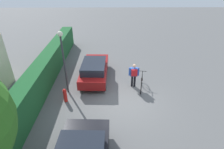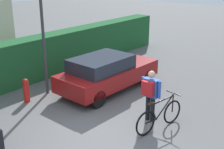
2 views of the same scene
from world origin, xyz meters
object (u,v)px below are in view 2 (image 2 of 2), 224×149
Objects in this scene: bicycle at (159,116)px; street_lamp at (42,25)px; parked_car_far at (107,72)px; fire_hydrant at (26,90)px; person_rider at (150,92)px.

bicycle is 4.86m from street_lamp.
fire_hydrant is (-2.44, 1.44, -0.28)m from parked_car_far.
parked_car_far reaches higher than bicycle.
bicycle is 0.48× the size of street_lamp.
street_lamp reaches higher than parked_car_far.
person_rider is (-1.01, -2.45, 0.22)m from parked_car_far.
street_lamp is (-1.53, 1.49, 1.73)m from parked_car_far.
parked_car_far reaches higher than fire_hydrant.
parked_car_far is at bearing 67.01° from bicycle.
fire_hydrant is at bearing -176.84° from street_lamp.
street_lamp is at bearing 97.57° from person_rider.
person_rider is at bearing -82.43° from street_lamp.
fire_hydrant is at bearing 110.17° from person_rider.
bicycle is at bearing -116.29° from person_rider.
bicycle reaches higher than fire_hydrant.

